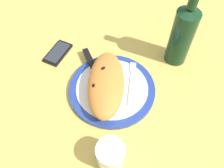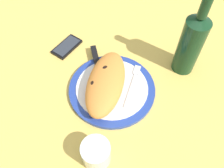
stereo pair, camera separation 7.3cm
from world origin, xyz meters
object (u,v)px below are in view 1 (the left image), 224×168
plate (112,89)px  smartphone (58,53)px  fork (132,79)px  wine_bottle (182,34)px  calzone (106,83)px  water_glass (111,155)px  knife (93,67)px

plate → smartphone: size_ratio=2.21×
fork → wine_bottle: (11.65, -16.25, 10.12)cm
calzone → water_glass: bearing=-173.7°
smartphone → calzone: bearing=-130.2°
wine_bottle → calzone: bearing=123.1°
knife → smartphone: (7.54, 14.22, -1.66)cm
fork → smartphone: size_ratio=1.34×
calzone → water_glass: 22.85cm
calzone → smartphone: size_ratio=1.99×
calzone → water_glass: (-22.66, -2.51, -1.50)cm
plate → knife: bearing=41.1°
calzone → wine_bottle: wine_bottle is taller
fork → smartphone: bearing=66.8°
fork → wine_bottle: wine_bottle is taller
plate → smartphone: 26.36cm
calzone → knife: (8.78, 5.12, -2.75)cm
smartphone → water_glass: 44.78cm
fork → wine_bottle: size_ratio=0.59×
plate → knife: (8.06, 7.02, 1.40)cm
calzone → fork: calzone is taller
knife → water_glass: bearing=-166.4°
water_glass → fork: bearing=-12.4°
calzone → fork: bearing=-62.4°
plate → knife: knife is taller
water_glass → plate: bearing=1.5°
water_glass → wine_bottle: size_ratio=0.27×
plate → water_glass: (-23.38, -0.61, 2.64)cm
fork → plate: bearing=119.5°
calzone → water_glass: calzone is taller
plate → calzone: bearing=110.7°
calzone → wine_bottle: (16.08, -24.70, 7.07)cm
smartphone → plate: bearing=-126.3°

